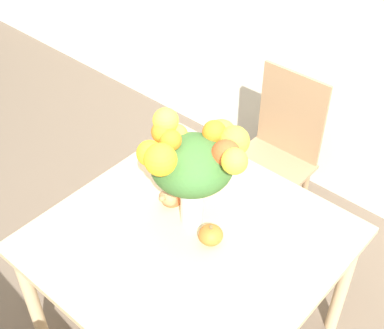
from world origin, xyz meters
TOP-DOWN VIEW (x-y plane):
  - dining_table at (0.00, 0.00)m, footprint 1.13×1.13m
  - flower_vase at (-0.05, 0.09)m, footprint 0.40×0.46m
  - pumpkin at (0.08, 0.04)m, footprint 0.10×0.10m
  - turkey_figurine at (-0.20, 0.10)m, footprint 0.09×0.12m
  - dining_chair_near_window at (-0.18, 0.92)m, footprint 0.42×0.42m

SIDE VIEW (x-z plane):
  - dining_chair_near_window at x=-0.18m, z-range 0.01..0.97m
  - dining_table at x=0.00m, z-range 0.27..0.99m
  - turkey_figurine at x=-0.20m, z-range 0.72..0.79m
  - pumpkin at x=0.08m, z-range 0.72..0.81m
  - flower_vase at x=-0.05m, z-range 0.79..1.32m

